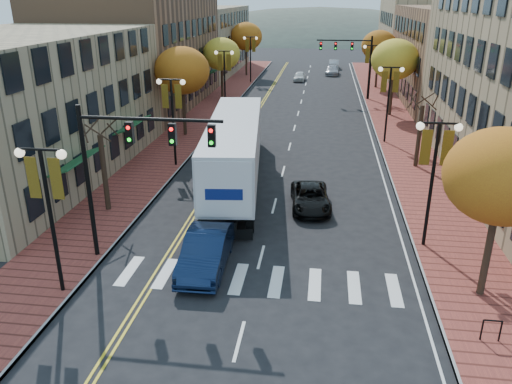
% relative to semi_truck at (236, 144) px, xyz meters
% --- Properties ---
extents(ground, '(200.00, 200.00, 0.00)m').
position_rel_semi_truck_xyz_m(ground, '(2.76, -13.42, -2.55)').
color(ground, black).
rests_on(ground, ground).
extents(sidewalk_left, '(4.00, 85.00, 0.15)m').
position_rel_semi_truck_xyz_m(sidewalk_left, '(-6.24, 19.08, -2.47)').
color(sidewalk_left, brown).
rests_on(sidewalk_left, ground).
extents(sidewalk_right, '(4.00, 85.00, 0.15)m').
position_rel_semi_truck_xyz_m(sidewalk_right, '(11.76, 19.08, -2.47)').
color(sidewalk_right, brown).
rests_on(sidewalk_right, ground).
extents(building_left_near, '(12.00, 22.00, 9.00)m').
position_rel_semi_truck_xyz_m(building_left_near, '(-14.24, -0.42, 1.95)').
color(building_left_near, '#9E8966').
rests_on(building_left_near, ground).
extents(building_left_mid, '(12.00, 24.00, 11.00)m').
position_rel_semi_truck_xyz_m(building_left_mid, '(-14.24, 22.58, 2.95)').
color(building_left_mid, brown).
rests_on(building_left_mid, ground).
extents(building_left_far, '(12.00, 26.00, 9.50)m').
position_rel_semi_truck_xyz_m(building_left_far, '(-14.24, 47.58, 2.20)').
color(building_left_far, '#9E8966').
rests_on(building_left_far, ground).
extents(building_right_mid, '(15.00, 24.00, 10.00)m').
position_rel_semi_truck_xyz_m(building_right_mid, '(21.26, 28.58, 2.45)').
color(building_right_mid, brown).
rests_on(building_right_mid, ground).
extents(building_right_far, '(15.00, 20.00, 11.00)m').
position_rel_semi_truck_xyz_m(building_right_far, '(21.26, 50.58, 2.95)').
color(building_right_far, '#9E8966').
rests_on(building_right_far, ground).
extents(tree_left_a, '(0.28, 0.28, 4.20)m').
position_rel_semi_truck_xyz_m(tree_left_a, '(-6.24, -5.42, -0.30)').
color(tree_left_a, '#382619').
rests_on(tree_left_a, sidewalk_left).
extents(tree_left_b, '(4.48, 4.48, 7.21)m').
position_rel_semi_truck_xyz_m(tree_left_b, '(-6.24, 10.58, 2.90)').
color(tree_left_b, '#382619').
rests_on(tree_left_b, sidewalk_left).
extents(tree_left_c, '(4.16, 4.16, 6.69)m').
position_rel_semi_truck_xyz_m(tree_left_c, '(-6.24, 26.58, 2.51)').
color(tree_left_c, '#382619').
rests_on(tree_left_c, sidewalk_left).
extents(tree_left_d, '(4.61, 4.61, 7.42)m').
position_rel_semi_truck_xyz_m(tree_left_d, '(-6.24, 44.58, 3.05)').
color(tree_left_d, '#382619').
rests_on(tree_left_d, sidewalk_left).
extents(tree_right_a, '(4.16, 4.16, 6.69)m').
position_rel_semi_truck_xyz_m(tree_right_a, '(11.76, -11.42, 2.51)').
color(tree_right_a, '#382619').
rests_on(tree_right_a, sidewalk_right).
extents(tree_right_b, '(0.28, 0.28, 4.20)m').
position_rel_semi_truck_xyz_m(tree_right_b, '(11.76, 4.58, -0.30)').
color(tree_right_b, '#382619').
rests_on(tree_right_b, sidewalk_right).
extents(tree_right_c, '(4.48, 4.48, 7.21)m').
position_rel_semi_truck_xyz_m(tree_right_c, '(11.76, 20.58, 2.90)').
color(tree_right_c, '#382619').
rests_on(tree_right_c, sidewalk_right).
extents(tree_right_d, '(4.35, 4.35, 7.00)m').
position_rel_semi_truck_xyz_m(tree_right_d, '(11.76, 36.58, 2.74)').
color(tree_right_d, '#382619').
rests_on(tree_right_d, sidewalk_right).
extents(lamp_left_a, '(1.96, 0.36, 6.05)m').
position_rel_semi_truck_xyz_m(lamp_left_a, '(-4.74, -13.42, 1.74)').
color(lamp_left_a, black).
rests_on(lamp_left_a, ground).
extents(lamp_left_b, '(1.96, 0.36, 6.05)m').
position_rel_semi_truck_xyz_m(lamp_left_b, '(-4.74, 2.58, 1.74)').
color(lamp_left_b, black).
rests_on(lamp_left_b, ground).
extents(lamp_left_c, '(1.96, 0.36, 6.05)m').
position_rel_semi_truck_xyz_m(lamp_left_c, '(-4.74, 20.58, 1.74)').
color(lamp_left_c, black).
rests_on(lamp_left_c, ground).
extents(lamp_left_d, '(1.96, 0.36, 6.05)m').
position_rel_semi_truck_xyz_m(lamp_left_d, '(-4.74, 38.58, 1.74)').
color(lamp_left_d, black).
rests_on(lamp_left_d, ground).
extents(lamp_right_a, '(1.96, 0.36, 6.05)m').
position_rel_semi_truck_xyz_m(lamp_right_a, '(10.26, -7.42, 1.74)').
color(lamp_right_a, black).
rests_on(lamp_right_a, ground).
extents(lamp_right_b, '(1.96, 0.36, 6.05)m').
position_rel_semi_truck_xyz_m(lamp_right_b, '(10.26, 10.58, 1.74)').
color(lamp_right_b, black).
rests_on(lamp_right_b, ground).
extents(lamp_right_c, '(1.96, 0.36, 6.05)m').
position_rel_semi_truck_xyz_m(lamp_right_c, '(10.26, 28.58, 1.74)').
color(lamp_right_c, black).
rests_on(lamp_right_c, ground).
extents(traffic_mast_near, '(6.10, 0.35, 7.00)m').
position_rel_semi_truck_xyz_m(traffic_mast_near, '(-2.72, -10.42, 2.37)').
color(traffic_mast_near, black).
rests_on(traffic_mast_near, ground).
extents(traffic_mast_far, '(6.10, 0.34, 7.00)m').
position_rel_semi_truck_xyz_m(traffic_mast_far, '(8.24, 28.58, 2.37)').
color(traffic_mast_far, black).
rests_on(traffic_mast_far, ground).
extents(semi_truck, '(4.64, 17.65, 4.36)m').
position_rel_semi_truck_xyz_m(semi_truck, '(0.00, 0.00, 0.00)').
color(semi_truck, black).
rests_on(semi_truck, ground).
extents(navy_sedan, '(1.88, 5.07, 1.66)m').
position_rel_semi_truck_xyz_m(navy_sedan, '(0.52, -10.66, -1.72)').
color(navy_sedan, '#0D1A37').
rests_on(navy_sedan, ground).
extents(black_suv, '(2.52, 4.68, 1.25)m').
position_rel_semi_truck_xyz_m(black_suv, '(4.78, -3.46, -1.92)').
color(black_suv, black).
rests_on(black_suv, ground).
extents(car_far_white, '(1.68, 3.79, 1.27)m').
position_rel_semi_truck_xyz_m(car_far_white, '(1.77, 41.18, -1.92)').
color(car_far_white, silver).
rests_on(car_far_white, ground).
extents(car_far_silver, '(2.18, 4.81, 1.37)m').
position_rel_semi_truck_xyz_m(car_far_silver, '(6.31, 47.50, -1.87)').
color(car_far_silver, '#9C9CA3').
rests_on(car_far_silver, ground).
extents(car_far_oncoming, '(1.54, 4.28, 1.40)m').
position_rel_semi_truck_xyz_m(car_far_oncoming, '(6.59, 54.70, -1.85)').
color(car_far_oncoming, '#B3B1BA').
rests_on(car_far_oncoming, ground).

